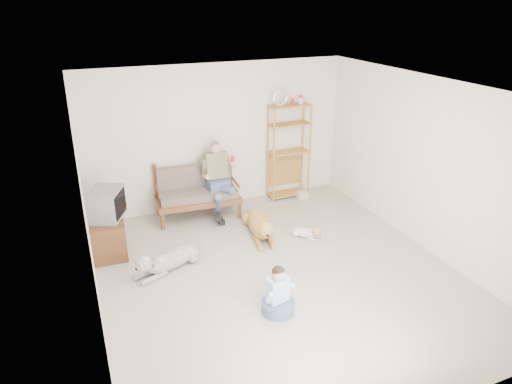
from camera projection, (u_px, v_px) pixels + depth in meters
name	position (u px, v px, depth m)	size (l,w,h in m)	color
floor	(279.00, 274.00, 6.72)	(5.50, 5.50, 0.00)	#B8B0A2
ceiling	(283.00, 89.00, 5.65)	(5.50, 5.50, 0.00)	white
wall_back	(218.00, 137.00, 8.52)	(5.00, 5.00, 0.00)	silver
wall_front	(420.00, 306.00, 3.85)	(5.00, 5.00, 0.00)	silver
wall_left	(87.00, 221.00, 5.31)	(5.50, 5.50, 0.00)	silver
wall_right	(427.00, 166.00, 7.06)	(5.50, 5.50, 0.00)	silver
loveseat	(197.00, 191.00, 8.34)	(1.55, 0.81, 0.95)	brown
man	(219.00, 185.00, 8.22)	(0.53, 0.76, 1.23)	slate
etagere	(289.00, 151.00, 8.99)	(0.83, 0.36, 2.18)	#AF7F37
book_stack	(302.00, 195.00, 9.21)	(0.22, 0.16, 0.14)	silver
tv_stand	(108.00, 235.00, 7.20)	(0.55, 0.93, 0.60)	brown
crt_tv	(106.00, 204.00, 6.98)	(0.65, 0.70, 0.47)	slate
wall_outlet	(156.00, 199.00, 8.48)	(0.12, 0.02, 0.08)	silver
golden_retriever	(260.00, 225.00, 7.75)	(0.54, 1.45, 0.44)	#C38D43
shaggy_dog	(167.00, 260.00, 6.76)	(1.24, 0.67, 0.40)	white
terrier	(308.00, 232.00, 7.69)	(0.46, 0.50, 0.24)	silver
child	(278.00, 295.00, 5.82)	(0.43, 0.43, 0.68)	slate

